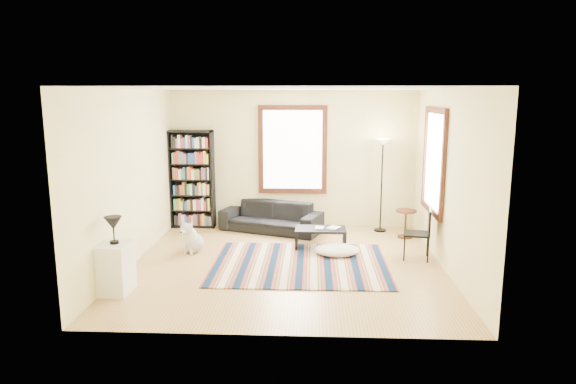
{
  "coord_description": "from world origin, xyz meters",
  "views": [
    {
      "loc": [
        0.4,
        -7.94,
        2.72
      ],
      "look_at": [
        0.0,
        0.5,
        1.1
      ],
      "focal_mm": 32.0,
      "sensor_mm": 36.0,
      "label": 1
    }
  ],
  "objects_px": {
    "bookshelf": "(192,179)",
    "folding_chair": "(417,234)",
    "floor_cushion": "(337,250)",
    "floor_lamp": "(382,186)",
    "side_table": "(405,224)",
    "sofa": "(271,217)",
    "coffee_table": "(320,238)",
    "dog": "(193,236)",
    "white_cabinet": "(116,268)"
  },
  "relations": [
    {
      "from": "bookshelf",
      "to": "side_table",
      "type": "xyz_separation_m",
      "value": [
        4.26,
        -0.63,
        -0.73
      ]
    },
    {
      "from": "coffee_table",
      "to": "white_cabinet",
      "type": "distance_m",
      "value": 3.63
    },
    {
      "from": "floor_lamp",
      "to": "dog",
      "type": "distance_m",
      "value": 3.83
    },
    {
      "from": "bookshelf",
      "to": "dog",
      "type": "distance_m",
      "value": 1.91
    },
    {
      "from": "floor_cushion",
      "to": "dog",
      "type": "xyz_separation_m",
      "value": [
        -2.5,
        0.08,
        0.18
      ]
    },
    {
      "from": "sofa",
      "to": "folding_chair",
      "type": "distance_m",
      "value": 3.05
    },
    {
      "from": "bookshelf",
      "to": "coffee_table",
      "type": "bearing_deg",
      "value": -27.68
    },
    {
      "from": "sofa",
      "to": "white_cabinet",
      "type": "distance_m",
      "value": 3.84
    },
    {
      "from": "coffee_table",
      "to": "sofa",
      "type": "bearing_deg",
      "value": 131.45
    },
    {
      "from": "side_table",
      "to": "sofa",
      "type": "bearing_deg",
      "value": 172.19
    },
    {
      "from": "floor_cushion",
      "to": "floor_lamp",
      "type": "height_order",
      "value": "floor_lamp"
    },
    {
      "from": "coffee_table",
      "to": "side_table",
      "type": "relative_size",
      "value": 1.67
    },
    {
      "from": "floor_lamp",
      "to": "white_cabinet",
      "type": "xyz_separation_m",
      "value": [
        -4.08,
        -3.44,
        -0.58
      ]
    },
    {
      "from": "coffee_table",
      "to": "white_cabinet",
      "type": "bearing_deg",
      "value": -141.99
    },
    {
      "from": "folding_chair",
      "to": "sofa",
      "type": "bearing_deg",
      "value": 157.57
    },
    {
      "from": "bookshelf",
      "to": "folding_chair",
      "type": "height_order",
      "value": "bookshelf"
    },
    {
      "from": "floor_cushion",
      "to": "floor_lamp",
      "type": "distance_m",
      "value": 2.07
    },
    {
      "from": "side_table",
      "to": "dog",
      "type": "distance_m",
      "value": 4.01
    },
    {
      "from": "floor_lamp",
      "to": "folding_chair",
      "type": "xyz_separation_m",
      "value": [
        0.37,
        -1.75,
        -0.5
      ]
    },
    {
      "from": "sofa",
      "to": "dog",
      "type": "relative_size",
      "value": 3.58
    },
    {
      "from": "folding_chair",
      "to": "white_cabinet",
      "type": "bearing_deg",
      "value": -148.87
    },
    {
      "from": "sofa",
      "to": "floor_lamp",
      "type": "bearing_deg",
      "value": 22.55
    },
    {
      "from": "white_cabinet",
      "to": "side_table",
      "type": "bearing_deg",
      "value": 35.23
    },
    {
      "from": "sofa",
      "to": "floor_lamp",
      "type": "relative_size",
      "value": 1.08
    },
    {
      "from": "sofa",
      "to": "floor_cushion",
      "type": "bearing_deg",
      "value": -30.94
    },
    {
      "from": "bookshelf",
      "to": "sofa",
      "type": "bearing_deg",
      "value": -9.33
    },
    {
      "from": "bookshelf",
      "to": "folding_chair",
      "type": "relative_size",
      "value": 2.33
    },
    {
      "from": "floor_cushion",
      "to": "white_cabinet",
      "type": "distance_m",
      "value": 3.63
    },
    {
      "from": "folding_chair",
      "to": "floor_cushion",
      "type": "bearing_deg",
      "value": -174.55
    },
    {
      "from": "coffee_table",
      "to": "floor_cushion",
      "type": "bearing_deg",
      "value": -57.57
    },
    {
      "from": "floor_lamp",
      "to": "white_cabinet",
      "type": "distance_m",
      "value": 5.37
    },
    {
      "from": "coffee_table",
      "to": "folding_chair",
      "type": "xyz_separation_m",
      "value": [
        1.59,
        -0.55,
        0.25
      ]
    },
    {
      "from": "white_cabinet",
      "to": "floor_lamp",
      "type": "bearing_deg",
      "value": 41.83
    },
    {
      "from": "sofa",
      "to": "white_cabinet",
      "type": "xyz_separation_m",
      "value": [
        -1.89,
        -3.34,
        0.06
      ]
    },
    {
      "from": "coffee_table",
      "to": "side_table",
      "type": "xyz_separation_m",
      "value": [
        1.64,
        0.75,
        0.09
      ]
    },
    {
      "from": "coffee_table",
      "to": "dog",
      "type": "bearing_deg",
      "value": -170.93
    },
    {
      "from": "side_table",
      "to": "white_cabinet",
      "type": "height_order",
      "value": "white_cabinet"
    },
    {
      "from": "sofa",
      "to": "dog",
      "type": "xyz_separation_m",
      "value": [
        -1.25,
        -1.46,
        -0.01
      ]
    },
    {
      "from": "sofa",
      "to": "coffee_table",
      "type": "relative_size",
      "value": 2.23
    },
    {
      "from": "coffee_table",
      "to": "dog",
      "type": "relative_size",
      "value": 1.61
    },
    {
      "from": "white_cabinet",
      "to": "dog",
      "type": "height_order",
      "value": "white_cabinet"
    },
    {
      "from": "floor_lamp",
      "to": "side_table",
      "type": "relative_size",
      "value": 3.44
    },
    {
      "from": "side_table",
      "to": "folding_chair",
      "type": "relative_size",
      "value": 0.63
    },
    {
      "from": "bookshelf",
      "to": "side_table",
      "type": "height_order",
      "value": "bookshelf"
    },
    {
      "from": "bookshelf",
      "to": "floor_lamp",
      "type": "xyz_separation_m",
      "value": [
        3.84,
        -0.17,
        -0.07
      ]
    },
    {
      "from": "bookshelf",
      "to": "floor_lamp",
      "type": "relative_size",
      "value": 1.08
    },
    {
      "from": "floor_lamp",
      "to": "dog",
      "type": "relative_size",
      "value": 3.32
    },
    {
      "from": "dog",
      "to": "coffee_table",
      "type": "bearing_deg",
      "value": 29.97
    },
    {
      "from": "floor_lamp",
      "to": "sofa",
      "type": "bearing_deg",
      "value": -177.39
    },
    {
      "from": "bookshelf",
      "to": "floor_lamp",
      "type": "distance_m",
      "value": 3.84
    }
  ]
}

